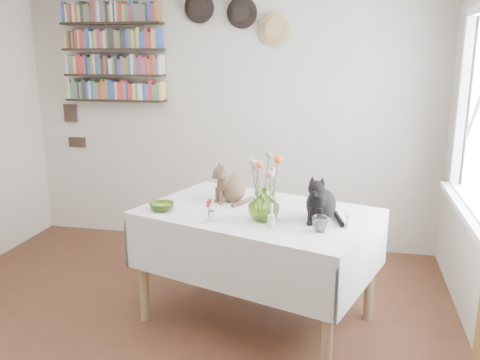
% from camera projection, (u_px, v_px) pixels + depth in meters
% --- Properties ---
extents(room, '(4.08, 4.58, 2.58)m').
position_uv_depth(room, '(129.00, 168.00, 2.74)').
color(room, brown).
rests_on(room, ground).
extents(dining_table, '(1.75, 1.41, 0.82)m').
position_uv_depth(dining_table, '(257.00, 239.00, 3.49)').
color(dining_table, white).
rests_on(dining_table, room).
extents(tabby_cat, '(0.32, 0.31, 0.29)m').
position_uv_depth(tabby_cat, '(233.00, 181.00, 3.63)').
color(tabby_cat, brown).
rests_on(tabby_cat, dining_table).
extents(black_cat, '(0.26, 0.31, 0.31)m').
position_uv_depth(black_cat, '(321.00, 196.00, 3.22)').
color(black_cat, black).
rests_on(black_cat, dining_table).
extents(flower_vase, '(0.22, 0.22, 0.21)m').
position_uv_depth(flower_vase, '(264.00, 204.00, 3.22)').
color(flower_vase, '#8EB643').
rests_on(flower_vase, dining_table).
extents(green_bowl, '(0.18, 0.18, 0.05)m').
position_uv_depth(green_bowl, '(162.00, 207.00, 3.44)').
color(green_bowl, '#8EB643').
rests_on(green_bowl, dining_table).
extents(drinking_glass, '(0.14, 0.14, 0.09)m').
position_uv_depth(drinking_glass, '(320.00, 224.00, 3.03)').
color(drinking_glass, white).
rests_on(drinking_glass, dining_table).
extents(candlestick, '(0.04, 0.04, 0.16)m').
position_uv_depth(candlestick, '(271.00, 220.00, 3.07)').
color(candlestick, white).
rests_on(candlestick, dining_table).
extents(berry_jar, '(0.04, 0.04, 0.17)m').
position_uv_depth(berry_jar, '(211.00, 210.00, 3.21)').
color(berry_jar, white).
rests_on(berry_jar, dining_table).
extents(porcelain_figurine, '(0.05, 0.05, 0.09)m').
position_uv_depth(porcelain_figurine, '(348.00, 222.00, 3.09)').
color(porcelain_figurine, white).
rests_on(porcelain_figurine, dining_table).
extents(flower_bouquet, '(0.17, 0.13, 0.39)m').
position_uv_depth(flower_bouquet, '(265.00, 168.00, 3.17)').
color(flower_bouquet, '#4C7233').
rests_on(flower_bouquet, flower_vase).
extents(bookshelf_unit, '(1.00, 0.16, 0.91)m').
position_uv_depth(bookshelf_unit, '(113.00, 54.00, 4.86)').
color(bookshelf_unit, black).
rests_on(bookshelf_unit, room).
extents(wall_hats, '(0.98, 0.09, 0.48)m').
position_uv_depth(wall_hats, '(238.00, 17.00, 4.56)').
color(wall_hats, black).
rests_on(wall_hats, room).
extents(wall_art_plaques, '(0.21, 0.02, 0.44)m').
position_uv_depth(wall_art_plaques, '(73.00, 125.00, 5.22)').
color(wall_art_plaques, '#38281E').
rests_on(wall_art_plaques, room).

